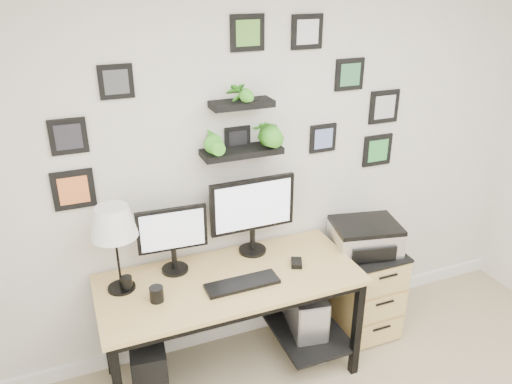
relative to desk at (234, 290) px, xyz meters
name	(u,v)px	position (x,y,z in m)	size (l,w,h in m)	color
room	(277,317)	(0.45, 0.32, -0.58)	(4.00, 4.00, 4.00)	tan
desk	(234,290)	(0.00, 0.00, 0.00)	(1.60, 0.70, 0.75)	tan
monitor_left	(173,235)	(-0.33, 0.16, 0.38)	(0.43, 0.18, 0.43)	black
monitor_right	(253,210)	(0.20, 0.20, 0.44)	(0.57, 0.18, 0.53)	black
keyboard	(242,284)	(0.00, -0.14, 0.13)	(0.44, 0.14, 0.02)	black
mouse	(296,263)	(0.40, -0.06, 0.14)	(0.07, 0.10, 0.03)	black
table_lamp	(113,224)	(-0.67, 0.10, 0.55)	(0.26, 0.26, 0.54)	black
mug	(157,294)	(-0.50, -0.10, 0.17)	(0.08, 0.08, 0.09)	black
pen_cup	(127,283)	(-0.64, 0.08, 0.17)	(0.07, 0.07, 0.09)	black
pc_tower_black	(149,366)	(-0.58, -0.02, -0.40)	(0.20, 0.46, 0.46)	black
pc_tower_grey	(303,316)	(0.52, 0.04, -0.38)	(0.29, 0.52, 0.49)	gray
file_cabinet	(363,288)	(1.02, 0.06, -0.29)	(0.43, 0.53, 0.67)	tan
printer	(365,237)	(0.99, 0.06, 0.15)	(0.51, 0.44, 0.20)	silver
wall_decor	(249,118)	(0.21, 0.27, 1.02)	(2.30, 0.18, 1.06)	black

